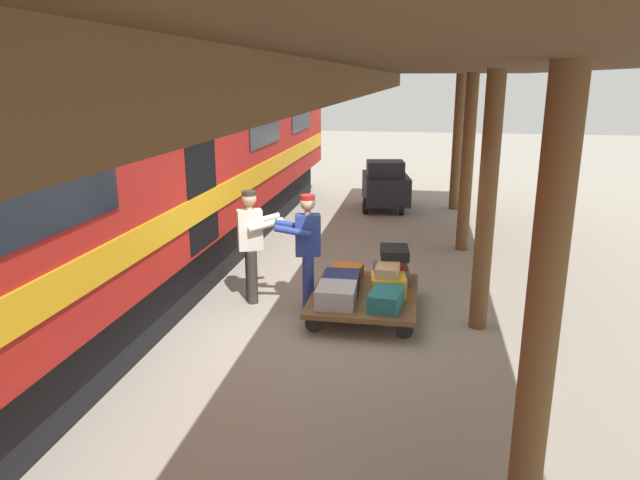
{
  "coord_description": "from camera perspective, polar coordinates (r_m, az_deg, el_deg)",
  "views": [
    {
      "loc": [
        -1.12,
        7.65,
        3.29
      ],
      "look_at": [
        0.21,
        0.08,
        1.15
      ],
      "focal_mm": 32.73,
      "sensor_mm": 36.0,
      "label": 1
    }
  ],
  "objects": [
    {
      "name": "suitcase_tan_vintage",
      "position": [
        8.34,
        6.61,
        -2.97
      ],
      "size": [
        0.35,
        0.46,
        0.14
      ],
      "primitive_type": "cube",
      "rotation": [
        0.0,
        0.0,
        -0.07
      ],
      "color": "tan",
      "rests_on": "suitcase_yellow_case"
    },
    {
      "name": "suitcase_orange_carryall",
      "position": [
        8.95,
        2.59,
        -3.21
      ],
      "size": [
        0.5,
        0.53,
        0.2
      ],
      "primitive_type": "cube",
      "rotation": [
        0.0,
        0.0,
        -0.11
      ],
      "color": "#CC6B23",
      "rests_on": "luggage_cart"
    },
    {
      "name": "suitcase_red_plastic",
      "position": [
        8.82,
        7.19,
        -2.1
      ],
      "size": [
        0.39,
        0.53,
        0.14
      ],
      "primitive_type": "cube",
      "rotation": [
        0.0,
        0.0,
        0.13
      ],
      "color": "#AD231E",
      "rests_on": "suitcase_slate_roller"
    },
    {
      "name": "suitcase_teal_softside",
      "position": [
        7.89,
        6.45,
        -5.78
      ],
      "size": [
        0.47,
        0.65,
        0.24
      ],
      "primitive_type": "cube",
      "rotation": [
        0.0,
        0.0,
        -0.13
      ],
      "color": "#1E666B",
      "rests_on": "luggage_cart"
    },
    {
      "name": "porter_in_overalls",
      "position": [
        8.41,
        -1.33,
        -0.78
      ],
      "size": [
        0.72,
        0.53,
        1.7
      ],
      "color": "navy",
      "rests_on": "ground_plane"
    },
    {
      "name": "ground_plane",
      "position": [
        8.4,
        1.51,
        -7.5
      ],
      "size": [
        60.0,
        60.0,
        0.0
      ],
      "primitive_type": "plane",
      "color": "gray"
    },
    {
      "name": "suitcase_slate_roller",
      "position": [
        8.88,
        6.91,
        -3.3
      ],
      "size": [
        0.57,
        0.59,
        0.25
      ],
      "primitive_type": "cube",
      "rotation": [
        0.0,
        0.0,
        0.12
      ],
      "color": "#4C515B",
      "rests_on": "luggage_cart"
    },
    {
      "name": "platform_canopy",
      "position": [
        7.69,
        16.4,
        14.94
      ],
      "size": [
        3.2,
        16.04,
        3.56
      ],
      "color": "brown",
      "rests_on": "ground_plane"
    },
    {
      "name": "porter_by_door",
      "position": [
        8.76,
        -6.69,
        -0.22
      ],
      "size": [
        0.74,
        0.6,
        1.7
      ],
      "color": "#332D28",
      "rests_on": "ground_plane"
    },
    {
      "name": "baggage_tug",
      "position": [
        15.1,
        6.42,
        5.3
      ],
      "size": [
        1.37,
        1.86,
        1.3
      ],
      "color": "black",
      "rests_on": "ground_plane"
    },
    {
      "name": "train_car",
      "position": [
        8.97,
        -20.53,
        6.69
      ],
      "size": [
        3.02,
        19.39,
        4.0
      ],
      "color": "#B21E19",
      "rests_on": "ground_plane"
    },
    {
      "name": "suitcase_yellow_case",
      "position": [
        8.38,
        6.7,
        -4.38
      ],
      "size": [
        0.54,
        0.52,
        0.27
      ],
      "primitive_type": "cube",
      "rotation": [
        0.0,
        0.0,
        0.13
      ],
      "color": "gold",
      "rests_on": "luggage_cart"
    },
    {
      "name": "suitcase_gray_aluminum",
      "position": [
        7.94,
        1.59,
        -5.42
      ],
      "size": [
        0.53,
        0.6,
        0.27
      ],
      "primitive_type": "cube",
      "rotation": [
        0.0,
        0.0,
        0.02
      ],
      "color": "#9EA0A5",
      "rests_on": "luggage_cart"
    },
    {
      "name": "luggage_cart",
      "position": [
        8.46,
        4.38,
        -5.41
      ],
      "size": [
        1.5,
        1.93,
        0.31
      ],
      "color": "brown",
      "rests_on": "ground_plane"
    },
    {
      "name": "suitcase_navy_fabric",
      "position": [
        8.44,
        2.12,
        -4.15
      ],
      "size": [
        0.53,
        0.55,
        0.27
      ],
      "primitive_type": "cube",
      "rotation": [
        0.0,
        0.0,
        0.04
      ],
      "color": "navy",
      "rests_on": "luggage_cart"
    },
    {
      "name": "suitcase_black_hardshell",
      "position": [
        8.76,
        7.29,
        -1.22
      ],
      "size": [
        0.46,
        0.58,
        0.15
      ],
      "primitive_type": "cube",
      "rotation": [
        0.0,
        0.0,
        0.1
      ],
      "color": "black",
      "rests_on": "suitcase_red_plastic"
    }
  ]
}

